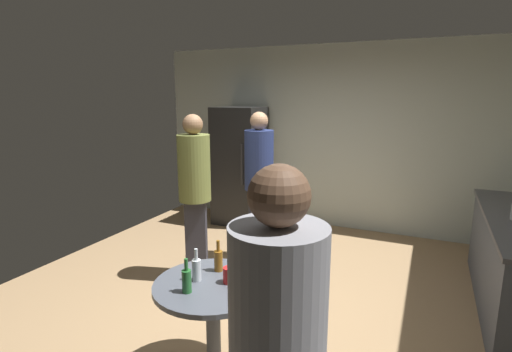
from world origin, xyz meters
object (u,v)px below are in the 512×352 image
Objects in this scene: plastic_cup_red at (229,275)px; person_in_olive_shirt at (195,185)px; beer_bottle_green at (187,280)px; foreground_table at (213,297)px; beer_bottle_brown at (252,264)px; refrigerator at (240,166)px; beer_bottle_clear at (197,269)px; beer_bottle_amber at (218,260)px; person_in_navy_shirt at (259,175)px.

plastic_cup_red is 1.65m from person_in_olive_shirt.
beer_bottle_green is 0.29m from plastic_cup_red.
beer_bottle_brown is (0.20, 0.21, 0.19)m from foreground_table.
beer_bottle_green is 0.13× the size of person_in_olive_shirt.
foreground_table is at bearing -133.53° from beer_bottle_brown.
refrigerator is 2.25× the size of foreground_table.
beer_bottle_clear is (-0.03, 0.16, 0.00)m from beer_bottle_green.
refrigerator is 7.83× the size of beer_bottle_clear.
beer_bottle_brown and beer_bottle_clear have the same top height.
foreground_table is 0.27m from beer_bottle_green.
person_in_olive_shirt is (-0.88, 1.46, 0.23)m from beer_bottle_green.
beer_bottle_amber is 2.09× the size of plastic_cup_red.
foreground_table is 0.20m from plastic_cup_red.
refrigerator is at bearing 111.85° from beer_bottle_clear.
refrigerator is at bearing 167.82° from person_in_olive_shirt.
person_in_navy_shirt reaches higher than foreground_table.
foreground_table is at bearing 7.39° from beer_bottle_clear.
beer_bottle_clear is 0.23m from plastic_cup_red.
beer_bottle_brown is 1.95m from person_in_navy_shirt.
beer_bottle_amber and beer_bottle_brown have the same top height.
beer_bottle_clear is at bearing 100.64° from beer_bottle_green.
beer_bottle_brown is 0.48m from beer_bottle_green.
beer_bottle_green is at bearing -126.09° from beer_bottle_brown.
plastic_cup_red is (0.19, 0.22, -0.03)m from beer_bottle_green.
beer_bottle_brown is 1.00× the size of beer_bottle_green.
person_in_olive_shirt is at bearing 130.84° from plastic_cup_red.
beer_bottle_green is at bearing -129.54° from plastic_cup_red.
beer_bottle_green is (-0.28, -0.39, 0.00)m from beer_bottle_brown.
beer_bottle_green is (-0.08, -0.18, 0.19)m from foreground_table.
beer_bottle_brown is 0.39m from beer_bottle_clear.
person_in_navy_shirt is (-0.74, 1.79, 0.24)m from beer_bottle_brown.
beer_bottle_green is (1.32, -3.39, -0.08)m from refrigerator.
beer_bottle_brown is at bearing 10.89° from person_in_navy_shirt.
refrigerator is 3.47m from beer_bottle_clear.
beer_bottle_amber reaches higher than plastic_cup_red.
plastic_cup_red is at bearing -40.20° from beer_bottle_amber.
beer_bottle_clear is at bearing -107.31° from beer_bottle_amber.
person_in_navy_shirt is (0.86, -1.21, 0.15)m from refrigerator.
person_in_olive_shirt is at bearing 123.30° from beer_bottle_clear.
person_in_olive_shirt is at bearing 126.95° from foreground_table.
beer_bottle_clear is at bearing 0.36° from person_in_navy_shirt.
beer_bottle_amber and beer_bottle_green have the same top height.
beer_bottle_amber is at bearing 72.69° from beer_bottle_clear.
beer_bottle_amber is (-0.05, 0.18, 0.19)m from foreground_table.
beer_bottle_brown is at bearing 59.15° from plastic_cup_red.
foreground_table is at bearing 65.08° from beer_bottle_green.
refrigerator is at bearing 115.50° from plastic_cup_red.
refrigerator is 1.01× the size of person_in_olive_shirt.
person_in_navy_shirt is at bearing 101.98° from beer_bottle_clear.
refrigerator is 1.00× the size of person_in_navy_shirt.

